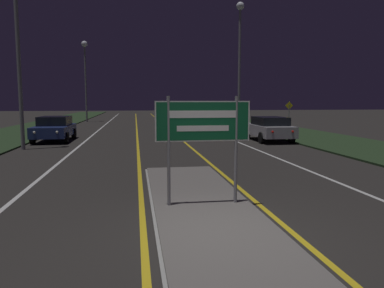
{
  "coord_description": "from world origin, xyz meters",
  "views": [
    {
      "loc": [
        -1.39,
        -5.97,
        2.29
      ],
      "look_at": [
        0.0,
        3.18,
        1.21
      ],
      "focal_mm": 35.0,
      "sensor_mm": 36.0,
      "label": 1
    }
  ],
  "objects_px": {
    "car_receding_1": "(184,118)",
    "car_receding_2": "(169,114)",
    "streetlight_right_near": "(240,45)",
    "streetlight_left_near": "(17,19)",
    "car_receding_0": "(269,128)",
    "highway_sign": "(203,127)",
    "streetlight_left_far": "(85,65)",
    "car_receding_3": "(182,111)",
    "car_approaching_0": "(54,128)",
    "warning_sign": "(289,113)"
  },
  "relations": [
    {
      "from": "streetlight_right_near",
      "to": "car_receding_2",
      "type": "relative_size",
      "value": 2.24
    },
    {
      "from": "car_receding_2",
      "to": "car_receding_3",
      "type": "distance_m",
      "value": 14.2
    },
    {
      "from": "streetlight_left_near",
      "to": "car_receding_2",
      "type": "xyz_separation_m",
      "value": [
        8.9,
        22.99,
        -5.19
      ]
    },
    {
      "from": "car_receding_2",
      "to": "car_approaching_0",
      "type": "distance_m",
      "value": 20.99
    },
    {
      "from": "car_receding_1",
      "to": "car_receding_2",
      "type": "distance_m",
      "value": 10.76
    },
    {
      "from": "streetlight_left_near",
      "to": "car_receding_0",
      "type": "height_order",
      "value": "streetlight_left_near"
    },
    {
      "from": "car_receding_2",
      "to": "highway_sign",
      "type": "bearing_deg",
      "value": -93.91
    },
    {
      "from": "car_receding_3",
      "to": "car_approaching_0",
      "type": "bearing_deg",
      "value": -109.1
    },
    {
      "from": "car_receding_0",
      "to": "car_receding_2",
      "type": "height_order",
      "value": "car_receding_2"
    },
    {
      "from": "car_receding_0",
      "to": "warning_sign",
      "type": "height_order",
      "value": "warning_sign"
    },
    {
      "from": "highway_sign",
      "to": "streetlight_right_near",
      "type": "relative_size",
      "value": 0.24
    },
    {
      "from": "streetlight_left_near",
      "to": "car_receding_2",
      "type": "height_order",
      "value": "streetlight_left_near"
    },
    {
      "from": "car_receding_1",
      "to": "car_receding_2",
      "type": "height_order",
      "value": "car_receding_1"
    },
    {
      "from": "car_receding_3",
      "to": "warning_sign",
      "type": "height_order",
      "value": "warning_sign"
    },
    {
      "from": "streetlight_left_far",
      "to": "streetlight_right_near",
      "type": "height_order",
      "value": "streetlight_right_near"
    },
    {
      "from": "car_receding_0",
      "to": "car_receding_3",
      "type": "relative_size",
      "value": 0.89
    },
    {
      "from": "highway_sign",
      "to": "streetlight_left_near",
      "type": "bearing_deg",
      "value": 121.62
    },
    {
      "from": "streetlight_left_far",
      "to": "car_receding_3",
      "type": "distance_m",
      "value": 18.96
    },
    {
      "from": "car_receding_1",
      "to": "highway_sign",
      "type": "bearing_deg",
      "value": -96.48
    },
    {
      "from": "highway_sign",
      "to": "car_receding_0",
      "type": "distance_m",
      "value": 14.03
    },
    {
      "from": "streetlight_left_far",
      "to": "car_receding_2",
      "type": "distance_m",
      "value": 10.33
    },
    {
      "from": "streetlight_left_far",
      "to": "car_approaching_0",
      "type": "xyz_separation_m",
      "value": [
        0.63,
        -19.53,
        -5.34
      ]
    },
    {
      "from": "highway_sign",
      "to": "warning_sign",
      "type": "relative_size",
      "value": 1.07
    },
    {
      "from": "streetlight_left_near",
      "to": "streetlight_left_far",
      "type": "relative_size",
      "value": 1.17
    },
    {
      "from": "streetlight_right_near",
      "to": "car_receding_1",
      "type": "relative_size",
      "value": 2.16
    },
    {
      "from": "highway_sign",
      "to": "car_approaching_0",
      "type": "height_order",
      "value": "highway_sign"
    },
    {
      "from": "streetlight_left_near",
      "to": "streetlight_right_near",
      "type": "distance_m",
      "value": 15.76
    },
    {
      "from": "streetlight_left_far",
      "to": "warning_sign",
      "type": "height_order",
      "value": "streetlight_left_far"
    },
    {
      "from": "warning_sign",
      "to": "streetlight_left_far",
      "type": "bearing_deg",
      "value": 138.07
    },
    {
      "from": "streetlight_right_near",
      "to": "car_receding_1",
      "type": "bearing_deg",
      "value": 139.13
    },
    {
      "from": "streetlight_right_near",
      "to": "highway_sign",
      "type": "bearing_deg",
      "value": -107.79
    },
    {
      "from": "highway_sign",
      "to": "car_receding_0",
      "type": "height_order",
      "value": "highway_sign"
    },
    {
      "from": "car_receding_2",
      "to": "warning_sign",
      "type": "distance_m",
      "value": 16.58
    },
    {
      "from": "streetlight_right_near",
      "to": "warning_sign",
      "type": "distance_m",
      "value": 6.25
    },
    {
      "from": "car_receding_2",
      "to": "car_receding_3",
      "type": "xyz_separation_m",
      "value": [
        3.25,
        13.83,
        0.05
      ]
    },
    {
      "from": "streetlight_right_near",
      "to": "streetlight_left_near",
      "type": "bearing_deg",
      "value": -145.14
    },
    {
      "from": "car_receding_0",
      "to": "warning_sign",
      "type": "xyz_separation_m",
      "value": [
        3.94,
        6.45,
        0.64
      ]
    },
    {
      "from": "highway_sign",
      "to": "streetlight_left_far",
      "type": "relative_size",
      "value": 0.27
    },
    {
      "from": "car_receding_1",
      "to": "streetlight_right_near",
      "type": "bearing_deg",
      "value": -40.87
    },
    {
      "from": "car_receding_2",
      "to": "car_receding_3",
      "type": "relative_size",
      "value": 0.87
    },
    {
      "from": "car_receding_2",
      "to": "warning_sign",
      "type": "xyz_separation_m",
      "value": [
        7.72,
        -14.66,
        0.62
      ]
    },
    {
      "from": "car_receding_0",
      "to": "streetlight_right_near",
      "type": "bearing_deg",
      "value": 88.05
    },
    {
      "from": "car_approaching_0",
      "to": "car_receding_3",
      "type": "bearing_deg",
      "value": 70.9
    },
    {
      "from": "streetlight_left_far",
      "to": "car_receding_3",
      "type": "relative_size",
      "value": 1.77
    },
    {
      "from": "streetlight_left_near",
      "to": "car_receding_0",
      "type": "relative_size",
      "value": 2.32
    },
    {
      "from": "car_receding_1",
      "to": "car_approaching_0",
      "type": "height_order",
      "value": "car_receding_1"
    },
    {
      "from": "highway_sign",
      "to": "streetlight_right_near",
      "type": "distance_m",
      "value": 21.23
    },
    {
      "from": "highway_sign",
      "to": "streetlight_left_far",
      "type": "bearing_deg",
      "value": 100.92
    },
    {
      "from": "warning_sign",
      "to": "highway_sign",
      "type": "bearing_deg",
      "value": -117.76
    },
    {
      "from": "streetlight_left_near",
      "to": "car_receding_2",
      "type": "relative_size",
      "value": 2.36
    }
  ]
}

